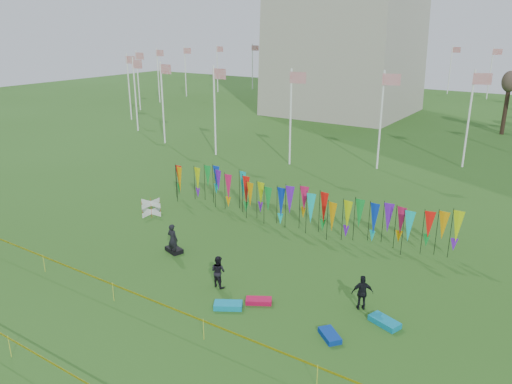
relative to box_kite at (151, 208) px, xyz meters
The scene contains 14 objects.
ground 9.94m from the box_kite, 35.72° to the right, with size 160.00×160.00×0.00m, color #275217.
flagpole_ring 42.76m from the box_kite, 98.01° to the left, with size 57.40×56.16×8.00m.
banner_row 9.04m from the box_kite, 21.57° to the left, with size 18.64×0.64×2.48m.
caution_tape_near 11.50m from the box_kite, 46.98° to the right, with size 26.00×0.02×0.90m.
caution_tape_far 15.25m from the box_kite, 59.06° to the right, with size 26.00×0.02×0.90m.
box_kite is the anchor object (origin of this frame).
person_left 6.20m from the box_kite, 34.69° to the right, with size 0.62×0.45×1.69m, color black.
person_mid 10.31m from the box_kite, 28.13° to the right, with size 0.73×0.45×1.51m, color black.
person_right 15.59m from the box_kite, 11.29° to the right, with size 0.91×0.52×1.55m, color black.
kite_bag_turquoise 12.19m from the box_kite, 30.02° to the right, with size 1.19×0.59×0.24m, color #0C96BB.
kite_bag_blue 16.10m from the box_kite, 20.57° to the right, with size 1.04×0.55×0.22m, color #09349C.
kite_bag_red 12.50m from the box_kite, 23.87° to the right, with size 1.11×0.51×0.20m, color #C60D3F.
kite_bag_black 5.91m from the box_kite, 33.68° to the right, with size 0.99×0.57×0.23m, color black.
kite_bag_teal 16.90m from the box_kite, 12.37° to the right, with size 1.24×0.59×0.24m, color #0C88AD.
Camera 1 is at (13.68, -15.01, 11.42)m, focal length 35.00 mm.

